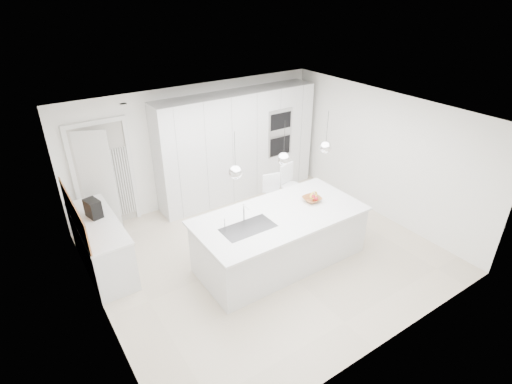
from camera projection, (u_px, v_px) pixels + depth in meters
floor at (265, 253)px, 7.07m from camera, size 5.50×5.50×0.00m
wall_back at (197, 145)px, 8.32m from camera, size 5.50×0.00×5.50m
wall_left at (92, 247)px, 5.13m from camera, size 0.00×5.00×5.00m
ceiling at (267, 116)px, 5.90m from camera, size 5.50×5.50×0.00m
tall_cabinets at (238, 146)px, 8.54m from camera, size 3.60×0.60×2.30m
oven_stack at (280, 133)px, 8.66m from camera, size 0.62×0.04×1.05m
doorway_frame at (105, 178)px, 7.44m from camera, size 1.11×0.08×2.13m
hallway_door at (92, 183)px, 7.29m from camera, size 0.76×0.38×2.00m
radiator at (123, 182)px, 7.67m from camera, size 0.32×0.04×1.40m
left_base_cabinets at (102, 246)px, 6.54m from camera, size 0.60×1.80×0.86m
left_worktop at (97, 222)px, 6.33m from camera, size 0.62×1.82×0.04m
oak_backsplash at (74, 213)px, 6.06m from camera, size 0.02×1.80×0.50m
island_base at (281, 240)px, 6.70m from camera, size 2.80×1.20×0.86m
island_worktop at (280, 215)px, 6.52m from camera, size 2.84×1.40×0.04m
island_sink at (248, 232)px, 6.19m from camera, size 0.84×0.44×0.18m
island_tap at (244, 213)px, 6.26m from camera, size 0.02×0.02×0.30m
pendant_left at (235, 172)px, 5.59m from camera, size 0.20×0.20×0.20m
pendant_mid at (284, 159)px, 6.01m from camera, size 0.20×0.20×0.20m
pendant_right at (326, 147)px, 6.43m from camera, size 0.20×0.20×0.20m
fruit_bowl at (312, 199)px, 6.88m from camera, size 0.32×0.32×0.08m
espresso_machine at (93, 208)px, 6.38m from camera, size 0.24×0.32×0.30m
bar_stool_left at (275, 203)px, 7.55m from camera, size 0.45×0.56×1.10m
bar_stool_right at (290, 194)px, 7.81m from camera, size 0.50×0.61×1.16m
apple_a at (313, 197)px, 6.88m from camera, size 0.08×0.08×0.08m
apple_b at (316, 199)px, 6.84m from camera, size 0.08×0.08×0.08m
apple_c at (314, 198)px, 6.87m from camera, size 0.07×0.07×0.07m
banana_bunch at (314, 195)px, 6.83m from camera, size 0.25×0.18×0.23m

